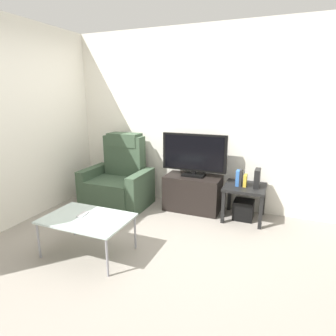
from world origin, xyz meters
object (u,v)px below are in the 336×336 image
Objects in this scene: book_leftmost at (238,178)px; book_rightmost at (245,180)px; recliner_armchair at (119,181)px; cell_phone at (83,214)px; subwoofer_box at (243,210)px; book_middle at (241,178)px; side_table at (245,191)px; game_console at (257,178)px; tv_stand at (193,193)px; television at (194,154)px; coffee_table at (87,220)px.

book_leftmost reaches higher than book_rightmost.
cell_phone is (0.38, -1.33, 0.05)m from recliner_armchair.
book_middle is at bearing -161.54° from subwoofer_box.
side_table is 3.30× the size of book_rightmost.
book_rightmost is at bearing -168.57° from game_console.
subwoofer_box is 1.75× the size of cell_phone.
subwoofer_box is at bearing 18.46° from book_middle.
book_leftmost is 1.29× the size of book_rightmost.
game_console reaches higher than book_leftmost.
subwoofer_box is 0.49m from game_console.
book_middle is at bearing 11.11° from recliner_armchair.
television is (0.00, 0.02, 0.58)m from tv_stand.
television reaches higher than game_console.
tv_stand is 5.36× the size of cell_phone.
book_leftmost is 0.10m from book_rightmost.
book_rightmost is at bearing 0.00° from book_leftmost.
book_rightmost is (0.10, 0.00, -0.02)m from book_leftmost.
book_leftmost is 2.03m from cell_phone.
subwoofer_box is 0.46m from book_leftmost.
book_leftmost is at bearing 180.00° from book_rightmost.
side_table is 3.60× the size of cell_phone.
coffee_table is at bearing -113.51° from tv_stand.
coffee_table is at bearing -133.11° from subwoofer_box.
game_console reaches higher than side_table.
tv_stand is 1.49× the size of side_table.
side_table is at bearing -176.05° from game_console.
television reaches higher than book_middle.
book_rightmost is at bearing -6.08° from television.
subwoofer_box is at bearing 11.31° from book_leftmost.
television reaches higher than subwoofer_box.
side_table is 0.60× the size of coffee_table.
cell_phone is at bearing -116.67° from tv_stand.
side_table is at bearing 36.31° from cell_phone.
side_table is at bearing -4.52° from television.
game_console is at bearing 44.30° from coffee_table.
television is at bearing 175.48° from subwoofer_box.
television is at bearing 173.92° from book_rightmost.
television is 0.87× the size of recliner_armchair.
game_console is at bearing -1.93° from tv_stand.
side_table is (0.74, -0.04, 0.14)m from tv_stand.
book_rightmost is 0.16m from game_console.
tv_stand is at bearing -90.00° from television.
tv_stand is at bearing 66.49° from coffee_table.
coffee_table is (-0.68, -1.56, 0.13)m from tv_stand.
book_rightmost is 1.09× the size of cell_phone.
cell_phone is at bearing -137.99° from game_console.
subwoofer_box is 0.46m from book_middle.
television is 4.16× the size of book_middle.
television is at bearing 17.46° from recliner_armchair.
tv_stand is at bearing 176.92° from subwoofer_box.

